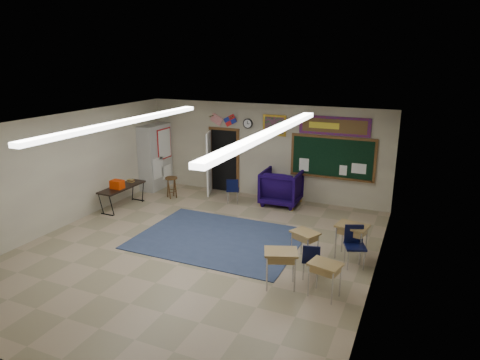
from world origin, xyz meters
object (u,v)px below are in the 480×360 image
at_px(folding_table, 123,196).
at_px(wooden_stool, 172,187).
at_px(wingback_armchair, 281,187).
at_px(student_desk_front_right, 351,240).
at_px(student_desk_front_left, 305,245).

distance_m(folding_table, wooden_stool, 1.64).
height_order(wingback_armchair, folding_table, wingback_armchair).
height_order(student_desk_front_right, folding_table, folding_table).
relative_size(student_desk_front_left, folding_table, 0.44).
relative_size(student_desk_front_right, folding_table, 0.50).
xyz_separation_m(student_desk_front_left, folding_table, (-5.96, 1.18, -0.02)).
distance_m(student_desk_front_right, folding_table, 6.92).
distance_m(student_desk_front_left, student_desk_front_right, 1.07).
relative_size(wingback_armchair, wooden_stool, 1.74).
distance_m(wingback_armchair, folding_table, 4.84).
xyz_separation_m(student_desk_front_left, wooden_stool, (-5.12, 2.59, -0.03)).
height_order(student_desk_front_right, wooden_stool, student_desk_front_right).
height_order(student_desk_front_left, student_desk_front_right, student_desk_front_right).
bearing_deg(folding_table, wooden_stool, 60.38).
bearing_deg(wooden_stool, student_desk_front_left, -26.79).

